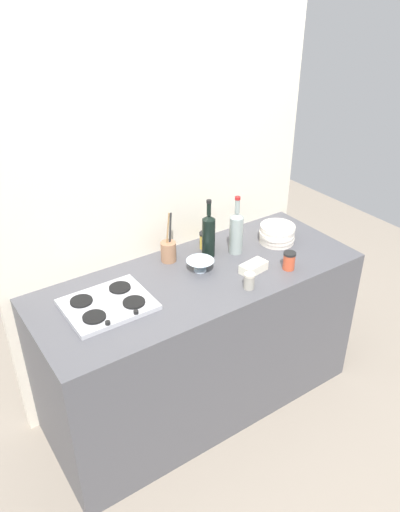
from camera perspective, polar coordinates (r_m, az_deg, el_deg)
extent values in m
plane|color=gray|center=(3.22, 0.00, -15.87)|extent=(6.00, 6.00, 0.00)
cube|color=#4C4C51|center=(2.91, 0.00, -9.73)|extent=(1.80, 0.70, 0.90)
cube|color=beige|center=(2.81, -4.39, 5.53)|extent=(1.90, 0.06, 2.30)
cube|color=#B2B2B7|center=(2.45, -10.52, -5.49)|extent=(0.41, 0.34, 0.02)
cylinder|color=black|center=(2.35, -12.03, -6.85)|extent=(0.11, 0.11, 0.01)
cylinder|color=black|center=(2.41, -7.58, -5.27)|extent=(0.11, 0.11, 0.01)
cylinder|color=black|center=(2.47, -13.46, -5.04)|extent=(0.11, 0.11, 0.01)
cylinder|color=black|center=(2.53, -9.18, -3.60)|extent=(0.11, 0.11, 0.01)
cylinder|color=black|center=(2.30, -10.54, -7.55)|extent=(0.02, 0.02, 0.02)
cylinder|color=black|center=(2.34, -7.35, -6.40)|extent=(0.02, 0.02, 0.02)
cylinder|color=silver|center=(3.00, 8.77, 1.72)|extent=(0.21, 0.21, 0.01)
cylinder|color=silver|center=(2.99, 8.78, 1.93)|extent=(0.21, 0.21, 0.01)
cylinder|color=silver|center=(2.98, 8.83, 2.08)|extent=(0.21, 0.21, 0.01)
cylinder|color=silver|center=(2.98, 8.81, 2.29)|extent=(0.21, 0.21, 0.01)
cylinder|color=silver|center=(2.97, 8.80, 2.46)|extent=(0.21, 0.21, 0.01)
cylinder|color=silver|center=(2.96, 8.79, 2.70)|extent=(0.21, 0.21, 0.01)
cylinder|color=silver|center=(2.96, 8.88, 2.93)|extent=(0.21, 0.21, 0.01)
cylinder|color=silver|center=(2.96, 8.90, 3.13)|extent=(0.21, 0.21, 0.01)
cylinder|color=silver|center=(2.95, 8.91, 3.37)|extent=(0.21, 0.21, 0.01)
cylinder|color=gray|center=(2.81, 4.17, 2.41)|extent=(0.08, 0.08, 0.22)
cone|color=gray|center=(2.76, 4.26, 4.69)|extent=(0.08, 0.08, 0.03)
cylinder|color=gray|center=(2.73, 4.30, 5.71)|extent=(0.03, 0.03, 0.08)
cylinder|color=#B21E1E|center=(2.71, 4.34, 6.63)|extent=(0.03, 0.03, 0.02)
cylinder|color=black|center=(2.77, 0.99, 2.11)|extent=(0.07, 0.07, 0.23)
cone|color=black|center=(2.71, 1.01, 4.46)|extent=(0.07, 0.07, 0.03)
cylinder|color=black|center=(2.69, 1.02, 5.40)|extent=(0.02, 0.02, 0.07)
cylinder|color=black|center=(2.67, 1.03, 6.27)|extent=(0.03, 0.03, 0.02)
cylinder|color=silver|center=(2.68, 0.02, -1.59)|extent=(0.07, 0.07, 0.01)
cone|color=silver|center=(2.67, 0.02, -1.01)|extent=(0.15, 0.15, 0.05)
cube|color=silver|center=(2.68, 6.15, -1.30)|extent=(0.16, 0.10, 0.05)
cylinder|color=#996B4C|center=(2.75, -3.64, 0.50)|extent=(0.09, 0.09, 0.11)
cylinder|color=#997247|center=(2.70, -3.74, 2.54)|extent=(0.03, 0.02, 0.25)
cylinder|color=#262626|center=(2.71, -3.45, 2.60)|extent=(0.04, 0.03, 0.24)
cylinder|color=gold|center=(2.88, 0.68, 1.70)|extent=(0.07, 0.07, 0.09)
cylinder|color=black|center=(2.86, 0.69, 2.58)|extent=(0.08, 0.08, 0.01)
cylinder|color=#C64C2D|center=(2.72, 10.17, -0.65)|extent=(0.06, 0.06, 0.09)
cylinder|color=black|center=(2.70, 10.26, 0.27)|extent=(0.07, 0.07, 0.01)
cylinder|color=#9E998C|center=(2.54, 5.65, -2.99)|extent=(0.06, 0.06, 0.07)
cylinder|color=beige|center=(2.51, 5.70, -2.17)|extent=(0.06, 0.06, 0.01)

